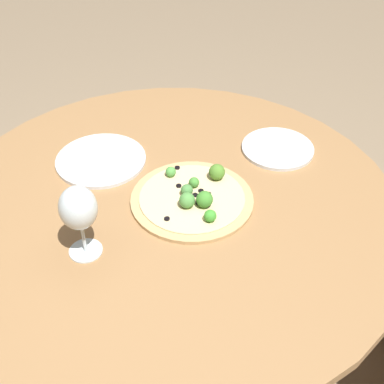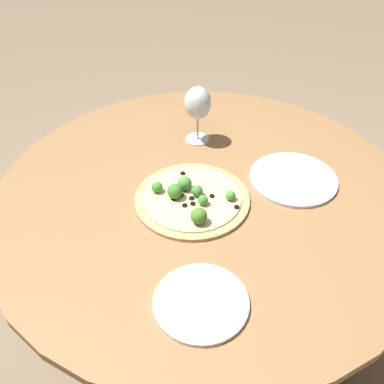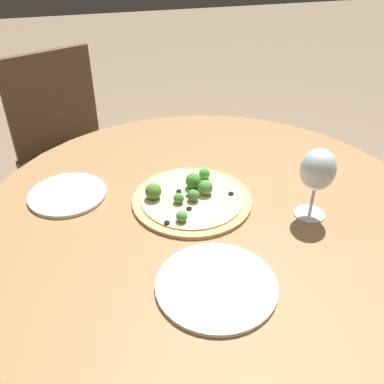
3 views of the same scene
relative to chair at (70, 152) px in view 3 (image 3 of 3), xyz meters
name	(u,v)px [view 3 (image 3 of 3)]	position (x,y,z in m)	size (l,w,h in m)	color
ground_plane	(204,375)	(0.86, 0.36, -0.47)	(12.00, 12.00, 0.00)	#847056
dining_table	(207,232)	(0.86, 0.36, 0.17)	(1.18, 1.18, 0.71)	olive
chair	(70,152)	(0.00, 0.00, 0.00)	(0.52, 0.52, 0.87)	brown
pizza	(191,197)	(0.80, 0.32, 0.25)	(0.31, 0.31, 0.06)	tan
wine_glass	(318,171)	(0.94, 0.60, 0.37)	(0.08, 0.08, 0.19)	silver
plate_near	(216,285)	(1.11, 0.30, 0.24)	(0.25, 0.25, 0.01)	silver
plate_far	(68,194)	(0.70, 0.01, 0.24)	(0.21, 0.21, 0.01)	silver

